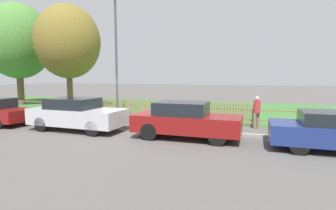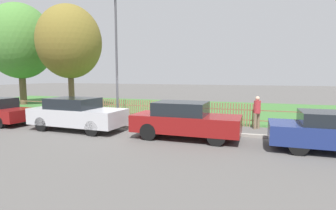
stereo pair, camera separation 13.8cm
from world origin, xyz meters
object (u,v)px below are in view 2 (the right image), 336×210
at_px(covered_motorcycle, 188,114).
at_px(tree_behind_motorcycle, 69,42).
at_px(parked_car_red_compact, 185,120).
at_px(pedestrian_near_fence, 257,111).
at_px(tree_nearest_kerb, 20,41).
at_px(parked_car_navy_estate, 77,114).
at_px(street_lamp, 115,43).

distance_m(covered_motorcycle, tree_behind_motorcycle, 11.74).
bearing_deg(parked_car_red_compact, pedestrian_near_fence, 47.14).
xyz_separation_m(tree_nearest_kerb, pedestrian_near_fence, (19.23, -4.48, -4.50)).
xyz_separation_m(parked_car_navy_estate, pedestrian_near_fence, (7.83, 2.98, 0.11)).
distance_m(covered_motorcycle, tree_nearest_kerb, 17.59).
relative_size(covered_motorcycle, tree_nearest_kerb, 0.25).
bearing_deg(parked_car_navy_estate, covered_motorcycle, 26.58).
distance_m(parked_car_red_compact, tree_nearest_kerb, 18.69).
bearing_deg(parked_car_red_compact, tree_nearest_kerb, 155.66).
xyz_separation_m(parked_car_red_compact, pedestrian_near_fence, (2.71, 2.93, 0.12)).
bearing_deg(tree_nearest_kerb, pedestrian_near_fence, -13.13).
bearing_deg(tree_behind_motorcycle, parked_car_red_compact, -30.87).
xyz_separation_m(covered_motorcycle, pedestrian_near_fence, (3.13, 0.81, 0.22)).
xyz_separation_m(parked_car_navy_estate, tree_nearest_kerb, (-11.40, 7.47, 4.61)).
xyz_separation_m(parked_car_navy_estate, street_lamp, (1.15, 1.63, 3.34)).
relative_size(parked_car_red_compact, tree_behind_motorcycle, 0.55).
distance_m(parked_car_red_compact, tree_behind_motorcycle, 12.96).
distance_m(tree_nearest_kerb, tree_behind_motorcycle, 6.11).
height_order(covered_motorcycle, pedestrian_near_fence, pedestrian_near_fence).
relative_size(tree_behind_motorcycle, street_lamp, 1.15).
relative_size(pedestrian_near_fence, street_lamp, 0.23).
relative_size(parked_car_red_compact, covered_motorcycle, 2.02).
height_order(parked_car_navy_estate, pedestrian_near_fence, pedestrian_near_fence).
distance_m(parked_car_navy_estate, tree_nearest_kerb, 14.38).
distance_m(covered_motorcycle, street_lamp, 4.98).
bearing_deg(pedestrian_near_fence, street_lamp, 142.11).
bearing_deg(parked_car_navy_estate, street_lamp, 56.69).
bearing_deg(parked_car_red_compact, parked_car_navy_estate, -179.64).
relative_size(parked_car_red_compact, tree_nearest_kerb, 0.50).
height_order(parked_car_red_compact, covered_motorcycle, parked_car_red_compact).
relative_size(covered_motorcycle, street_lamp, 0.32).
distance_m(tree_nearest_kerb, pedestrian_near_fence, 20.25).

